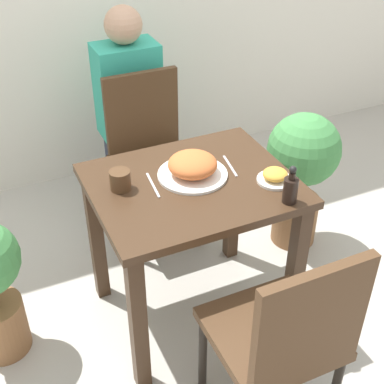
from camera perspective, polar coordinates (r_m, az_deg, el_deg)
The scene contains 12 objects.
ground_plane at distance 2.62m, azimuth 0.00°, elevation -12.37°, with size 16.00×16.00×0.00m, color #B7B2A8.
dining_table at distance 2.23m, azimuth 0.00°, elevation -1.96°, with size 0.81×0.67×0.73m.
chair_near at distance 1.89m, azimuth 9.91°, elevation -14.86°, with size 0.42×0.42×0.89m.
chair_far at distance 2.84m, azimuth -4.40°, elevation 4.51°, with size 0.42×0.42×0.89m.
food_plate at distance 2.16m, azimuth 0.06°, elevation 2.73°, with size 0.29×0.29×0.10m.
side_plate at distance 2.16m, azimuth 8.85°, elevation 1.66°, with size 0.14×0.14×0.06m.
drink_cup at distance 2.10m, azimuth -7.67°, elevation 1.27°, with size 0.08×0.08×0.08m.
sauce_bottle at distance 2.03m, azimuth 10.47°, elevation 0.36°, with size 0.06×0.06×0.16m.
fork_utensil at distance 2.13m, azimuth -4.19°, elevation 0.74°, with size 0.03×0.18×0.00m.
spoon_utensil at distance 2.25m, azimuth 4.09°, elevation 2.79°, with size 0.04×0.17×0.00m.
potted_plant_right at distance 2.80m, azimuth 11.62°, elevation 2.66°, with size 0.37×0.37×0.76m.
person_figure at distance 3.07m, azimuth -6.68°, elevation 8.53°, with size 0.34×0.22×1.17m.
Camera 1 is at (-0.74, -1.63, 1.92)m, focal length 50.00 mm.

